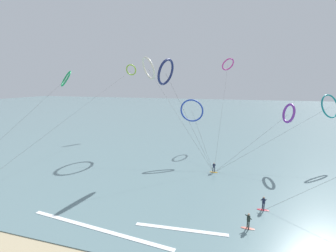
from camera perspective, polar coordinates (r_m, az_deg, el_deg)
sea_water at (r=117.10m, az=11.90°, el=2.97°), size 400.00×200.00×0.08m
surfer_crimson at (r=31.10m, az=22.04°, el=-17.09°), size 1.40×0.70×1.70m
surfer_coral at (r=27.23m, az=18.81°, el=-21.07°), size 1.40×0.71×1.70m
surfer_amber at (r=40.54m, az=11.02°, el=-9.94°), size 1.40×0.61×1.70m
kite_lime at (r=71.24m, az=-8.95°, el=13.21°), size 4.17×47.68×20.10m
kite_magenta at (r=63.68m, az=14.27°, el=14.19°), size 3.98×27.59×20.90m
kite_cobalt at (r=46.33m, az=5.81°, el=3.78°), size 7.82×9.32×11.66m
kite_violet at (r=46.70m, az=27.11°, el=2.74°), size 13.02×9.52×11.28m
kite_emerald at (r=52.72m, az=-23.44°, el=10.42°), size 4.43×25.43×17.25m
kite_navy at (r=41.50m, az=-0.53°, el=12.89°), size 10.26×4.94×18.89m
kite_teal at (r=53.07m, az=34.47°, el=3.96°), size 21.95×14.51×12.72m
kite_ivory at (r=55.15m, az=-4.71°, el=13.72°), size 19.23×16.21×20.60m
wave_crest_mid at (r=27.28m, az=-16.71°, el=-22.75°), size 16.94×2.14×0.12m
wave_crest_far at (r=26.26m, az=3.12°, el=-23.73°), size 9.53×1.27×0.12m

